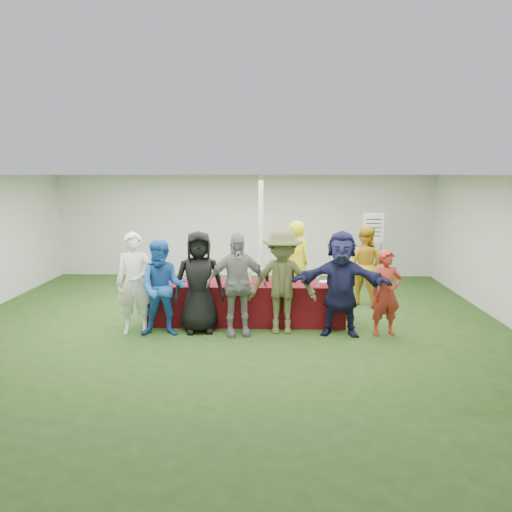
{
  "coord_description": "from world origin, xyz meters",
  "views": [
    {
      "loc": [
        0.73,
        -9.26,
        2.73
      ],
      "look_at": [
        0.45,
        -0.34,
        1.25
      ],
      "focal_mm": 35.0,
      "sensor_mm": 36.0,
      "label": 1
    }
  ],
  "objects_px": {
    "wine_list_sign": "(373,233)",
    "dump_bucket": "(337,281)",
    "serving_table": "(245,303)",
    "customer_4": "(282,282)",
    "customer_0": "(135,283)",
    "customer_3": "(237,284)",
    "customer_1": "(163,288)",
    "staff_back": "(364,265)",
    "customer_5": "(341,283)",
    "customer_6": "(386,293)",
    "customer_2": "(199,282)",
    "staff_pourer": "(295,264)"
  },
  "relations": [
    {
      "from": "customer_0",
      "to": "customer_3",
      "type": "bearing_deg",
      "value": -6.03
    },
    {
      "from": "customer_2",
      "to": "staff_pourer",
      "type": "bearing_deg",
      "value": 33.99
    },
    {
      "from": "staff_pourer",
      "to": "customer_5",
      "type": "distance_m",
      "value": 1.88
    },
    {
      "from": "customer_0",
      "to": "customer_3",
      "type": "xyz_separation_m",
      "value": [
        1.75,
        -0.04,
        0.0
      ]
    },
    {
      "from": "customer_4",
      "to": "customer_6",
      "type": "relative_size",
      "value": 1.24
    },
    {
      "from": "customer_6",
      "to": "staff_back",
      "type": "bearing_deg",
      "value": 78.57
    },
    {
      "from": "serving_table",
      "to": "customer_2",
      "type": "distance_m",
      "value": 1.07
    },
    {
      "from": "customer_2",
      "to": "customer_3",
      "type": "distance_m",
      "value": 0.68
    },
    {
      "from": "serving_table",
      "to": "dump_bucket",
      "type": "height_order",
      "value": "dump_bucket"
    },
    {
      "from": "serving_table",
      "to": "customer_4",
      "type": "relative_size",
      "value": 1.99
    },
    {
      "from": "customer_0",
      "to": "customer_3",
      "type": "height_order",
      "value": "customer_3"
    },
    {
      "from": "serving_table",
      "to": "customer_2",
      "type": "height_order",
      "value": "customer_2"
    },
    {
      "from": "customer_0",
      "to": "customer_1",
      "type": "height_order",
      "value": "customer_0"
    },
    {
      "from": "serving_table",
      "to": "staff_back",
      "type": "height_order",
      "value": "staff_back"
    },
    {
      "from": "serving_table",
      "to": "customer_5",
      "type": "xyz_separation_m",
      "value": [
        1.66,
        -0.64,
        0.52
      ]
    },
    {
      "from": "serving_table",
      "to": "customer_0",
      "type": "xyz_separation_m",
      "value": [
        -1.85,
        -0.66,
        0.5
      ]
    },
    {
      "from": "staff_back",
      "to": "customer_1",
      "type": "height_order",
      "value": "staff_back"
    },
    {
      "from": "customer_0",
      "to": "customer_6",
      "type": "relative_size",
      "value": 1.19
    },
    {
      "from": "customer_1",
      "to": "customer_5",
      "type": "distance_m",
      "value": 3.01
    },
    {
      "from": "wine_list_sign",
      "to": "customer_3",
      "type": "height_order",
      "value": "wine_list_sign"
    },
    {
      "from": "serving_table",
      "to": "customer_0",
      "type": "bearing_deg",
      "value": -160.29
    },
    {
      "from": "serving_table",
      "to": "customer_1",
      "type": "bearing_deg",
      "value": -150.1
    },
    {
      "from": "customer_0",
      "to": "customer_1",
      "type": "xyz_separation_m",
      "value": [
        0.5,
        -0.11,
        -0.05
      ]
    },
    {
      "from": "customer_1",
      "to": "customer_3",
      "type": "distance_m",
      "value": 1.25
    },
    {
      "from": "wine_list_sign",
      "to": "customer_2",
      "type": "bearing_deg",
      "value": -135.66
    },
    {
      "from": "staff_back",
      "to": "customer_4",
      "type": "bearing_deg",
      "value": 77.27
    },
    {
      "from": "staff_pourer",
      "to": "customer_3",
      "type": "distance_m",
      "value": 2.1
    },
    {
      "from": "customer_6",
      "to": "customer_5",
      "type": "bearing_deg",
      "value": 168.96
    },
    {
      "from": "customer_3",
      "to": "customer_2",
      "type": "bearing_deg",
      "value": 155.34
    },
    {
      "from": "customer_5",
      "to": "customer_1",
      "type": "bearing_deg",
      "value": -169.97
    },
    {
      "from": "customer_1",
      "to": "dump_bucket",
      "type": "bearing_deg",
      "value": 7.11
    },
    {
      "from": "customer_3",
      "to": "customer_4",
      "type": "distance_m",
      "value": 0.78
    },
    {
      "from": "dump_bucket",
      "to": "staff_back",
      "type": "relative_size",
      "value": 0.16
    },
    {
      "from": "serving_table",
      "to": "customer_3",
      "type": "xyz_separation_m",
      "value": [
        -0.11,
        -0.7,
        0.5
      ]
    },
    {
      "from": "serving_table",
      "to": "customer_6",
      "type": "distance_m",
      "value": 2.53
    },
    {
      "from": "customer_0",
      "to": "customer_4",
      "type": "bearing_deg",
      "value": -2.96
    },
    {
      "from": "customer_2",
      "to": "serving_table",
      "type": "bearing_deg",
      "value": 25.75
    },
    {
      "from": "customer_3",
      "to": "customer_4",
      "type": "height_order",
      "value": "customer_4"
    },
    {
      "from": "staff_pourer",
      "to": "customer_0",
      "type": "xyz_separation_m",
      "value": [
        -2.81,
        -1.77,
        -0.02
      ]
    },
    {
      "from": "serving_table",
      "to": "wine_list_sign",
      "type": "bearing_deg",
      "value": 46.3
    },
    {
      "from": "staff_back",
      "to": "customer_3",
      "type": "xyz_separation_m",
      "value": [
        -2.54,
        -2.14,
        0.05
      ]
    },
    {
      "from": "customer_0",
      "to": "customer_4",
      "type": "relative_size",
      "value": 0.97
    },
    {
      "from": "staff_pourer",
      "to": "customer_1",
      "type": "height_order",
      "value": "staff_pourer"
    },
    {
      "from": "customer_4",
      "to": "customer_6",
      "type": "height_order",
      "value": "customer_4"
    },
    {
      "from": "wine_list_sign",
      "to": "customer_0",
      "type": "bearing_deg",
      "value": -142.07
    },
    {
      "from": "staff_pourer",
      "to": "customer_5",
      "type": "bearing_deg",
      "value": 87.57
    },
    {
      "from": "wine_list_sign",
      "to": "dump_bucket",
      "type": "bearing_deg",
      "value": -111.25
    },
    {
      "from": "wine_list_sign",
      "to": "customer_1",
      "type": "distance_m",
      "value": 5.76
    },
    {
      "from": "customer_4",
      "to": "customer_5",
      "type": "bearing_deg",
      "value": -2.56
    },
    {
      "from": "staff_back",
      "to": "customer_6",
      "type": "distance_m",
      "value": 2.08
    }
  ]
}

